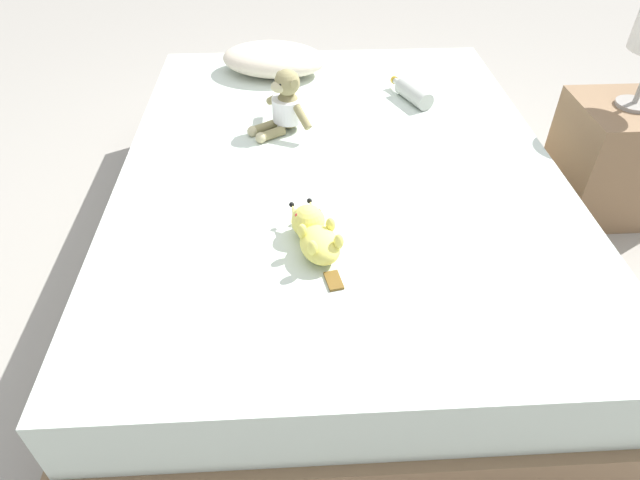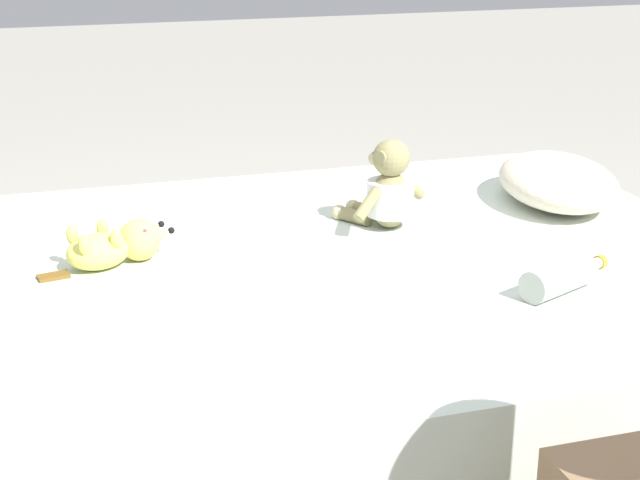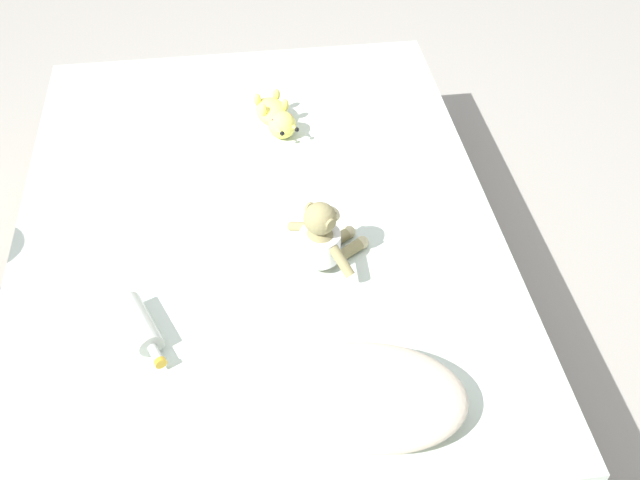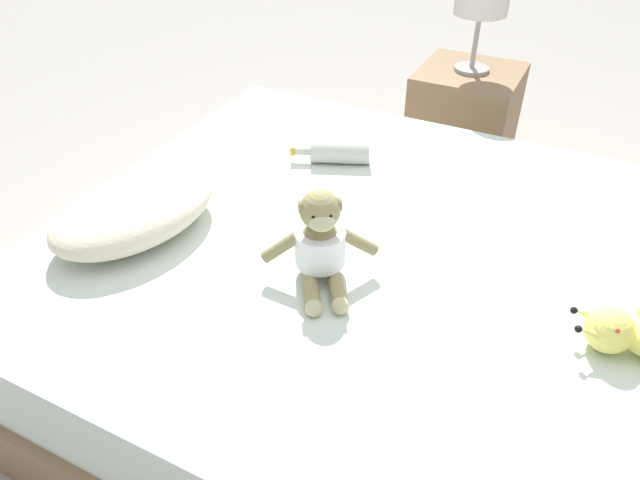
{
  "view_description": "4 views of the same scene",
  "coord_description": "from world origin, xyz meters",
  "px_view_note": "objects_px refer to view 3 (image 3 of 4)",
  "views": [
    {
      "loc": [
        -0.16,
        -1.65,
        1.47
      ],
      "look_at": [
        -0.1,
        -0.51,
        0.49
      ],
      "focal_mm": 30.37,
      "sensor_mm": 36.0,
      "label": 1
    },
    {
      "loc": [
        2.09,
        -0.63,
        1.26
      ],
      "look_at": [
        0.0,
        0.0,
        0.48
      ],
      "focal_mm": 55.13,
      "sensor_mm": 36.0,
      "label": 2
    },
    {
      "loc": [
        0.02,
        1.74,
        2.04
      ],
      "look_at": [
        -0.18,
        0.24,
        0.53
      ],
      "focal_mm": 40.98,
      "sensor_mm": 36.0,
      "label": 3
    },
    {
      "loc": [
        -1.18,
        -0.27,
        1.38
      ],
      "look_at": [
        -0.18,
        0.24,
        0.53
      ],
      "focal_mm": 33.37,
      "sensor_mm": 36.0,
      "label": 4
    }
  ],
  "objects_px": {
    "plush_monkey": "(323,239)",
    "plush_yellow_creature": "(276,117)",
    "pillow": "(372,396)",
    "bed": "(260,262)",
    "glass_bottle": "(140,325)"
  },
  "relations": [
    {
      "from": "plush_monkey",
      "to": "plush_yellow_creature",
      "type": "bearing_deg",
      "value": -83.74
    },
    {
      "from": "pillow",
      "to": "plush_yellow_creature",
      "type": "height_order",
      "value": "pillow"
    },
    {
      "from": "pillow",
      "to": "plush_yellow_creature",
      "type": "xyz_separation_m",
      "value": [
        0.13,
        -1.23,
        -0.02
      ]
    },
    {
      "from": "bed",
      "to": "glass_bottle",
      "type": "relative_size",
      "value": 8.31
    },
    {
      "from": "plush_monkey",
      "to": "glass_bottle",
      "type": "distance_m",
      "value": 0.57
    },
    {
      "from": "pillow",
      "to": "glass_bottle",
      "type": "xyz_separation_m",
      "value": [
        0.58,
        -0.32,
        -0.03
      ]
    },
    {
      "from": "bed",
      "to": "glass_bottle",
      "type": "distance_m",
      "value": 0.62
    },
    {
      "from": "bed",
      "to": "plush_yellow_creature",
      "type": "height_order",
      "value": "plush_yellow_creature"
    },
    {
      "from": "plush_monkey",
      "to": "glass_bottle",
      "type": "xyz_separation_m",
      "value": [
        0.53,
        0.2,
        -0.06
      ]
    },
    {
      "from": "pillow",
      "to": "plush_yellow_creature",
      "type": "bearing_deg",
      "value": -84.01
    },
    {
      "from": "plush_monkey",
      "to": "glass_bottle",
      "type": "bearing_deg",
      "value": 21.05
    },
    {
      "from": "plush_monkey",
      "to": "bed",
      "type": "bearing_deg",
      "value": -51.94
    },
    {
      "from": "plush_monkey",
      "to": "glass_bottle",
      "type": "relative_size",
      "value": 1.02
    },
    {
      "from": "plush_monkey",
      "to": "plush_yellow_creature",
      "type": "height_order",
      "value": "plush_monkey"
    },
    {
      "from": "pillow",
      "to": "glass_bottle",
      "type": "relative_size",
      "value": 2.1
    }
  ]
}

